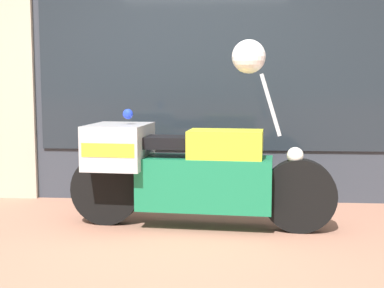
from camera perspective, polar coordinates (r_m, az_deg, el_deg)
The scene contains 5 objects.
ground_plane at distance 4.05m, azimuth -2.37°, elevation -11.50°, with size 60.00×60.00×0.00m, color #9E6B56.
shop_building at distance 5.93m, azimuth -4.01°, elevation 12.88°, with size 5.26×0.55×3.81m.
window_display at distance 5.91m, azimuth 3.85°, elevation -1.29°, with size 3.86×0.30×1.87m.
paramedic_motorcycle at distance 4.63m, azimuth -1.03°, elevation -2.59°, with size 2.32×0.69×1.33m.
white_helmet at distance 4.51m, azimuth 6.07°, elevation 9.26°, with size 0.28×0.28×0.28m, color white.
Camera 1 is at (0.47, -3.83, 1.25)m, focal length 50.00 mm.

